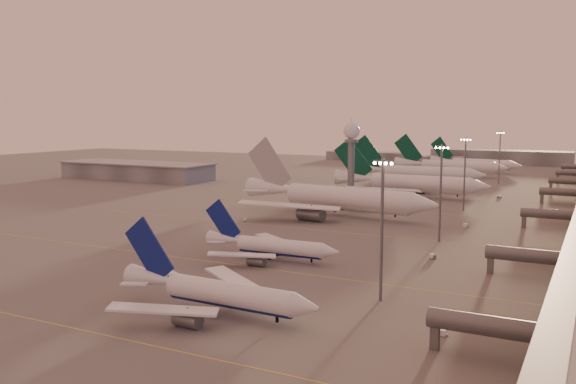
% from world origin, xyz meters
% --- Properties ---
extents(ground, '(700.00, 700.00, 0.00)m').
position_xyz_m(ground, '(0.00, 0.00, 0.00)').
color(ground, '#5C5959').
rests_on(ground, ground).
extents(taxiway_markings, '(180.00, 185.25, 0.02)m').
position_xyz_m(taxiway_markings, '(30.00, 56.00, 0.01)').
color(taxiway_markings, gold).
rests_on(taxiway_markings, ground).
extents(hangar, '(82.00, 27.00, 8.50)m').
position_xyz_m(hangar, '(-120.00, 140.00, 4.32)').
color(hangar, slate).
rests_on(hangar, ground).
extents(radar_tower, '(6.40, 6.40, 31.10)m').
position_xyz_m(radar_tower, '(5.00, 120.00, 20.95)').
color(radar_tower, slate).
rests_on(radar_tower, ground).
extents(mast_a, '(3.60, 0.56, 25.00)m').
position_xyz_m(mast_a, '(58.00, 0.00, 13.74)').
color(mast_a, slate).
rests_on(mast_a, ground).
extents(mast_b, '(3.60, 0.56, 25.00)m').
position_xyz_m(mast_b, '(55.00, 55.00, 13.74)').
color(mast_b, slate).
rests_on(mast_b, ground).
extents(mast_c, '(3.60, 0.56, 25.00)m').
position_xyz_m(mast_c, '(50.00, 110.00, 13.74)').
color(mast_c, slate).
rests_on(mast_c, ground).
extents(mast_d, '(3.60, 0.56, 25.00)m').
position_xyz_m(mast_d, '(48.00, 200.00, 13.74)').
color(mast_d, slate).
rests_on(mast_d, ground).
extents(distant_horizon, '(165.00, 37.50, 9.00)m').
position_xyz_m(distant_horizon, '(2.62, 325.14, 3.89)').
color(distant_horizon, slate).
rests_on(distant_horizon, ground).
extents(narrowbody_near, '(38.08, 30.40, 14.88)m').
position_xyz_m(narrowbody_near, '(36.72, -19.37, 3.01)').
color(narrowbody_near, white).
rests_on(narrowbody_near, ground).
extents(narrowbody_mid, '(33.35, 26.62, 13.03)m').
position_xyz_m(narrowbody_mid, '(26.33, 17.52, 2.64)').
color(narrowbody_mid, white).
rests_on(narrowbody_mid, ground).
extents(widebody_white, '(70.66, 56.27, 24.93)m').
position_xyz_m(widebody_white, '(15.28, 81.08, 4.32)').
color(widebody_white, white).
rests_on(widebody_white, ground).
extents(greentail_a, '(63.96, 51.66, 23.23)m').
position_xyz_m(greentail_a, '(23.64, 136.04, 4.10)').
color(greentail_a, white).
rests_on(greentail_a, ground).
extents(greentail_b, '(63.42, 51.13, 23.02)m').
position_xyz_m(greentail_b, '(14.47, 180.10, 4.07)').
color(greentail_b, white).
rests_on(greentail_b, ground).
extents(greentail_c, '(61.37, 49.47, 22.28)m').
position_xyz_m(greentail_c, '(18.99, 227.49, 3.94)').
color(greentail_c, white).
rests_on(greentail_c, ground).
extents(greentail_d, '(53.93, 43.10, 19.85)m').
position_xyz_m(greentail_d, '(26.04, 259.85, 3.51)').
color(greentail_d, white).
rests_on(greentail_d, ground).
extents(gsv_catering_a, '(4.62, 2.53, 3.63)m').
position_xyz_m(gsv_catering_a, '(72.05, -12.30, 1.81)').
color(gsv_catering_a, white).
rests_on(gsv_catering_a, ground).
extents(gsv_tug_mid, '(3.27, 3.88, 0.95)m').
position_xyz_m(gsv_tug_mid, '(8.12, 1.26, 0.49)').
color(gsv_tug_mid, white).
rests_on(gsv_tug_mid, ground).
extents(gsv_truck_b, '(6.17, 3.78, 2.34)m').
position_xyz_m(gsv_truck_b, '(58.72, 34.91, 1.20)').
color(gsv_truck_b, white).
rests_on(gsv_truck_b, ground).
extents(gsv_truck_c, '(4.92, 3.28, 1.87)m').
position_xyz_m(gsv_truck_c, '(-4.78, 57.95, 0.95)').
color(gsv_truck_c, white).
rests_on(gsv_truck_c, ground).
extents(gsv_catering_b, '(5.63, 2.87, 4.52)m').
position_xyz_m(gsv_catering_b, '(57.31, 78.07, 2.26)').
color(gsv_catering_b, white).
rests_on(gsv_catering_b, ground).
extents(gsv_tug_far, '(3.52, 4.42, 1.10)m').
position_xyz_m(gsv_tug_far, '(15.94, 104.69, 0.57)').
color(gsv_tug_far, white).
rests_on(gsv_tug_far, ground).
extents(gsv_truck_d, '(2.54, 5.65, 2.21)m').
position_xyz_m(gsv_truck_d, '(-22.83, 129.61, 1.13)').
color(gsv_truck_d, white).
rests_on(gsv_truck_d, ground).
extents(gsv_tug_hangar, '(3.62, 3.09, 0.89)m').
position_xyz_m(gsv_tug_hangar, '(56.08, 148.02, 0.46)').
color(gsv_tug_hangar, white).
rests_on(gsv_tug_hangar, ground).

